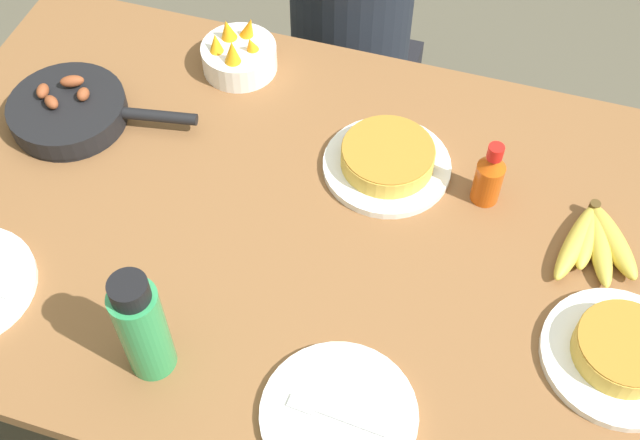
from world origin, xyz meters
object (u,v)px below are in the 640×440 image
skillet (71,111)px  person_figure (350,54)px  fruit_bowl_mango (238,54)px  frittata_plate_center (621,352)px  frittata_plate_side (387,160)px  water_bottle (142,327)px  banana_bunch (595,241)px  empty_plate_near_front (339,415)px  hot_sauce_bottle (489,176)px

skillet → person_figure: size_ratio=0.34×
fruit_bowl_mango → frittata_plate_center: bearing=-29.2°
frittata_plate_side → skillet: bearing=-174.3°
fruit_bowl_mango → water_bottle: size_ratio=0.69×
banana_bunch → fruit_bowl_mango: fruit_bowl_mango is taller
banana_bunch → skillet: 1.06m
frittata_plate_center → banana_bunch: bearing=106.1°
banana_bunch → person_figure: bearing=134.7°
banana_bunch → empty_plate_near_front: 0.57m
banana_bunch → frittata_plate_center: size_ratio=0.78×
hot_sauce_bottle → empty_plate_near_front: bearing=-105.4°
hot_sauce_bottle → person_figure: size_ratio=0.13×
empty_plate_near_front → person_figure: (-0.29, 1.10, -0.26)m
frittata_plate_center → empty_plate_near_front: frittata_plate_center is taller
skillet → frittata_plate_center: size_ratio=1.50×
person_figure → empty_plate_near_front: bearing=-75.3°
frittata_plate_center → water_bottle: 0.78m
frittata_plate_center → frittata_plate_side: frittata_plate_center is taller
skillet → frittata_plate_center: skillet is taller
hot_sauce_bottle → banana_bunch: bearing=-15.0°
frittata_plate_side → empty_plate_near_front: 0.53m
frittata_plate_side → fruit_bowl_mango: fruit_bowl_mango is taller
frittata_plate_center → fruit_bowl_mango: size_ratio=1.59×
banana_bunch → frittata_plate_center: (0.06, -0.22, 0.00)m
fruit_bowl_mango → empty_plate_near_front: bearing=-58.5°
hot_sauce_bottle → water_bottle: bearing=-132.4°
frittata_plate_center → empty_plate_near_front: bearing=-150.4°
fruit_bowl_mango → person_figure: size_ratio=0.14×
banana_bunch → frittata_plate_center: 0.23m
empty_plate_near_front → person_figure: person_figure is taller
skillet → empty_plate_near_front: skillet is taller
skillet → empty_plate_near_front: bearing=-42.8°
frittata_plate_side → person_figure: 0.68m
banana_bunch → frittata_plate_center: bearing=-73.9°
frittata_plate_center → frittata_plate_side: 0.55m
banana_bunch → person_figure: person_figure is taller
banana_bunch → frittata_plate_center: frittata_plate_center is taller
hot_sauce_bottle → person_figure: bearing=126.1°
banana_bunch → hot_sauce_bottle: 0.22m
frittata_plate_side → person_figure: person_figure is taller
fruit_bowl_mango → hot_sauce_bottle: 0.61m
skillet → hot_sauce_bottle: bearing=-6.4°
water_bottle → banana_bunch: bearing=33.8°
frittata_plate_center → water_bottle: bearing=-162.6°
frittata_plate_side → hot_sauce_bottle: 0.20m
person_figure → fruit_bowl_mango: bearing=-110.7°
banana_bunch → water_bottle: (-0.67, -0.45, 0.09)m
frittata_plate_center → fruit_bowl_mango: 0.97m
fruit_bowl_mango → skillet: bearing=-137.3°
frittata_plate_center → hot_sauce_bottle: 0.39m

